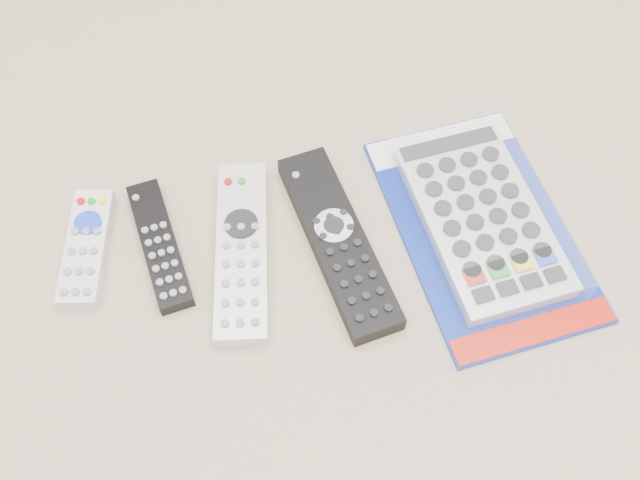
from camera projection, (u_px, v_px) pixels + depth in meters
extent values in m
plane|color=gray|center=(286.00, 275.00, 0.80)|extent=(5.00, 5.00, 0.00)
cube|color=silver|center=(87.00, 248.00, 0.80)|extent=(0.07, 0.15, 0.02)
cylinder|color=blue|center=(88.00, 223.00, 0.81)|extent=(0.04, 0.04, 0.00)
cube|color=black|center=(159.00, 244.00, 0.81)|extent=(0.06, 0.17, 0.02)
cube|color=silver|center=(242.00, 250.00, 0.80)|extent=(0.09, 0.23, 0.02)
cylinder|color=black|center=(241.00, 224.00, 0.80)|extent=(0.04, 0.04, 0.00)
cube|color=black|center=(338.00, 240.00, 0.81)|extent=(0.10, 0.25, 0.02)
cylinder|color=silver|center=(334.00, 226.00, 0.80)|extent=(0.05, 0.05, 0.00)
cube|color=navy|center=(481.00, 228.00, 0.83)|extent=(0.21, 0.32, 0.01)
cube|color=silver|center=(440.00, 142.00, 0.89)|extent=(0.19, 0.06, 0.00)
cube|color=#B71C0D|center=(534.00, 331.00, 0.76)|extent=(0.18, 0.05, 0.00)
cube|color=silver|center=(482.00, 219.00, 0.82)|extent=(0.15, 0.25, 0.02)
cube|color=white|center=(483.00, 215.00, 0.81)|extent=(0.17, 0.26, 0.04)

